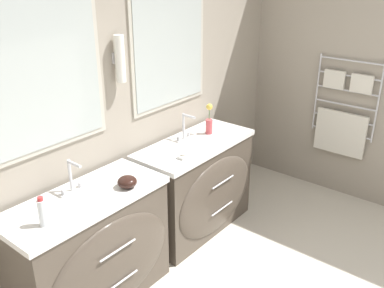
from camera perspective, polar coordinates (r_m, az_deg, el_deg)
wall_back at (r=3.45m, az=-8.70°, el=5.86°), size 5.57×0.16×2.60m
wall_right at (r=4.53m, az=22.29°, el=8.25°), size 0.13×4.27×2.60m
vanity_left at (r=3.20m, az=-13.00°, el=-13.77°), size 1.15×0.57×0.87m
vanity_right at (r=3.91m, az=0.81°, el=-5.71°), size 1.15×0.57×0.87m
faucet_left at (r=3.01m, az=-15.74°, el=-4.15°), size 0.17×0.14×0.23m
faucet_right at (r=3.76m, az=-0.94°, el=2.36°), size 0.17×0.14×0.23m
toiletry_bottle at (r=2.71m, az=-19.33°, el=-8.60°), size 0.05×0.05×0.20m
amenity_bowl at (r=3.03m, az=-8.63°, el=-5.00°), size 0.14×0.14×0.08m
flower_vase at (r=3.88m, az=2.30°, el=3.01°), size 0.06×0.06×0.29m
soap_dish at (r=3.43m, az=-1.15°, el=-1.60°), size 0.10×0.07×0.04m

